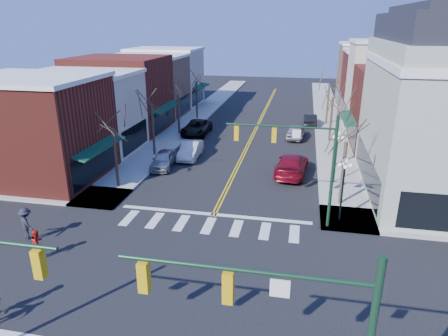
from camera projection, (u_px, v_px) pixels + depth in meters
The scene contains 32 objects.
ground at pixel (179, 285), 19.67m from camera, with size 160.00×160.00×0.00m, color black.
sidewalk_left at pixel (155, 151), 39.67m from camera, with size 3.50×70.00×0.15m, color #9E9B93.
sidewalk_right at pixel (336, 163), 36.46m from camera, with size 3.50×70.00×0.15m, color #9E9B93.
bldg_left_brick_a at pixel (36, 131), 31.96m from camera, with size 10.00×8.50×8.00m, color maroon.
bldg_left_stucco_a at pixel (86, 113), 39.18m from camera, with size 10.00×7.00×7.50m, color beige.
bldg_left_brick_b at pixel (121, 95), 46.37m from camera, with size 10.00×9.00×8.50m, color maroon.
bldg_left_tan at pixel (147, 87), 54.09m from camera, with size 10.00×7.50×7.80m, color #8E6B4E.
bldg_left_stucco_b at pixel (166, 78), 61.15m from camera, with size 10.00×8.00×8.20m, color beige.
bldg_right_brick_a at pixel (407, 111), 39.16m from camera, with size 10.00×8.50×8.00m, color maroon.
bldg_right_stucco at pixel (393, 88), 45.95m from camera, with size 10.00×7.00×10.00m, color beige.
bldg_right_brick_b at pixel (382, 85), 53.12m from camera, with size 10.00×8.00×8.50m, color maroon.
bldg_right_tan at pixel (373, 76), 60.39m from camera, with size 10.00×8.00×9.00m, color #8E6B4E.
traffic_mast_near_right at pixel (294, 332), 10.22m from camera, with size 6.60×0.28×7.20m.
traffic_mast_far_right at pixel (302, 155), 23.85m from camera, with size 6.60×0.28×7.20m.
lamppost_corner at pixel (344, 179), 24.98m from camera, with size 0.36×0.36×4.33m.
lamppost_midblock at pixel (337, 148), 30.96m from camera, with size 0.36×0.36×4.33m.
tree_left_a at pixel (116, 158), 30.52m from camera, with size 0.24×0.24×4.76m, color #382B21.
tree_left_b at pixel (153, 130), 37.84m from camera, with size 0.24×0.24×5.04m, color #382B21.
tree_left_c at pixel (179, 115), 45.29m from camera, with size 0.24×0.24×4.55m, color #382B21.
tree_left_d at pixel (197, 100), 52.59m from camera, with size 0.24×0.24×4.90m, color #382B21.
tree_right_a at pixel (343, 174), 27.46m from camera, with size 0.24×0.24×4.62m, color #382B21.
tree_right_b at pixel (336, 139), 34.73m from camera, with size 0.24×0.24×5.18m, color #382B21.
tree_right_c at pixel (331, 120), 42.16m from camera, with size 0.24×0.24×4.83m, color #382B21.
tree_right_d at pixel (328, 105), 49.50m from camera, with size 0.24×0.24×4.97m, color #382B21.
car_left_near at pixel (164, 159), 35.31m from camera, with size 1.74×4.33×1.47m, color #A4A5A9.
car_left_mid at pixel (190, 150), 37.83m from camera, with size 1.62×4.65×1.53m, color silver.
car_left_far at pixel (197, 128), 45.67m from camera, with size 2.68×5.80×1.61m, color black.
car_right_near at pixel (292, 165), 33.66m from camera, with size 2.41×5.93×1.72m, color maroon.
car_right_mid at pixel (296, 131), 44.19m from camera, with size 1.87×4.65×1.59m, color #AFAFB4.
car_right_far at pixel (310, 120), 49.78m from camera, with size 1.52×4.36×1.44m, color black.
pedestrian_red_b at pixel (38, 243), 21.52m from camera, with size 0.79×0.61×1.62m, color red.
pedestrian_dark_b at pixel (26, 224), 23.28m from camera, with size 1.26×0.72×1.95m, color black.
Camera 1 is at (5.38, -15.73, 12.19)m, focal length 32.00 mm.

